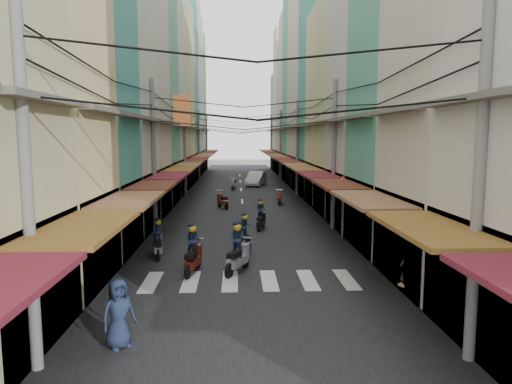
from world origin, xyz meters
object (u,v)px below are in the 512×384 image
object	(u,v)px
white_car	(256,186)
market_umbrella	(401,209)
bicycle	(391,245)
traffic_sign	(342,193)

from	to	relation	value
white_car	market_umbrella	distance (m)	29.20
bicycle	traffic_sign	bearing A→B (deg)	38.59
white_car	market_umbrella	bearing A→B (deg)	-66.96
bicycle	traffic_sign	world-z (taller)	traffic_sign
market_umbrella	traffic_sign	world-z (taller)	traffic_sign
bicycle	market_umbrella	size ratio (longest dim) A/B	0.65
market_umbrella	traffic_sign	size ratio (longest dim) A/B	0.74
market_umbrella	bicycle	bearing A→B (deg)	78.95
bicycle	traffic_sign	xyz separation A→B (m)	(-2.14, 1.19, 2.37)
traffic_sign	market_umbrella	bearing A→B (deg)	-63.95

